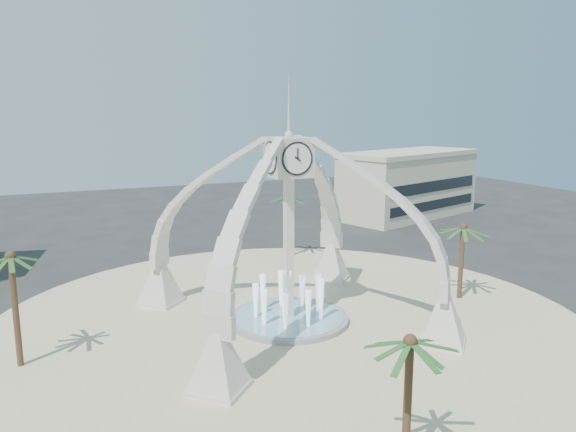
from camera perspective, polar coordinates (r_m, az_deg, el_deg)
name	(u,v)px	position (r m, az deg, el deg)	size (l,w,h in m)	color
ground	(289,322)	(38.27, 0.07, -10.71)	(140.00, 140.00, 0.00)	#282828
plaza	(289,322)	(38.26, 0.07, -10.67)	(40.00, 40.00, 0.06)	beige
clock_tower	(289,227)	(36.39, 0.07, -1.17)	(17.94, 17.94, 16.30)	beige
fountain	(289,318)	(38.17, 0.07, -10.31)	(8.00, 8.00, 3.62)	#949496
building_ne	(408,184)	(75.77, 12.14, 3.23)	(21.87, 14.17, 8.60)	beige
palm_east	(463,228)	(43.26, 17.37, -1.21)	(4.44, 4.44, 6.20)	brown
palm_west	(11,258)	(33.51, -26.36, -3.88)	(3.61, 3.61, 7.00)	brown
palm_north	(288,197)	(52.84, 0.00, 1.89)	(4.55, 4.55, 6.62)	brown
palm_south	(410,343)	(22.39, 12.30, -12.54)	(4.55, 4.55, 6.04)	brown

